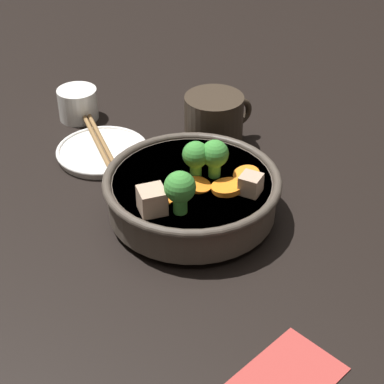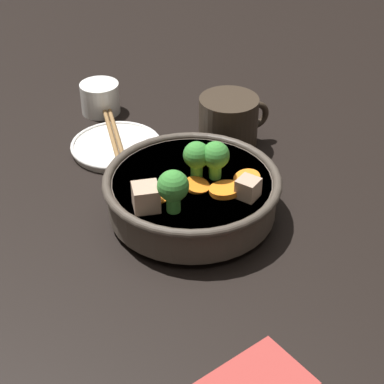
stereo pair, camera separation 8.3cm
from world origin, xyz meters
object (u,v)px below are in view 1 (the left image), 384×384
(side_saucer, at_px, (102,151))
(dark_mug, at_px, (214,121))
(stirfry_bowl, at_px, (192,191))
(tea_cup, at_px, (78,104))
(chopsticks_pair, at_px, (102,146))

(side_saucer, xyz_separation_m, dark_mug, (0.17, -0.05, 0.03))
(stirfry_bowl, xyz_separation_m, tea_cup, (-0.04, 0.33, -0.02))
(stirfry_bowl, xyz_separation_m, side_saucer, (-0.05, 0.20, -0.03))
(stirfry_bowl, distance_m, dark_mug, 0.19)
(side_saucer, relative_size, dark_mug, 1.24)
(stirfry_bowl, distance_m, chopsticks_pair, 0.20)
(side_saucer, bearing_deg, tea_cup, 85.26)
(tea_cup, xyz_separation_m, chopsticks_pair, (-0.01, -0.13, -0.01))
(side_saucer, xyz_separation_m, chopsticks_pair, (0.00, -0.00, 0.01))
(chopsticks_pair, bearing_deg, dark_mug, -17.54)
(stirfry_bowl, relative_size, dark_mug, 2.05)
(stirfry_bowl, distance_m, tea_cup, 0.33)
(side_saucer, bearing_deg, stirfry_bowl, -76.66)
(chopsticks_pair, bearing_deg, stirfry_bowl, -76.66)
(tea_cup, height_order, chopsticks_pair, tea_cup)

